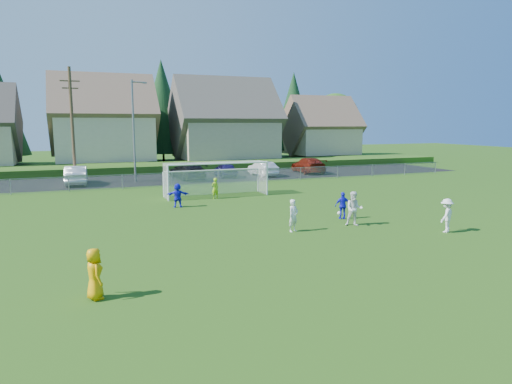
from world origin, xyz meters
The scene contains 22 objects.
ground centered at (0.00, 0.00, 0.00)m, with size 160.00×160.00×0.00m, color #193D0C.
asphalt_lot centered at (0.00, 27.50, 0.01)m, with size 60.00×60.00×0.00m, color black.
grass_embankment centered at (0.00, 35.00, 0.40)m, with size 70.00×6.00×0.80m, color #1E420F.
soccer_ball centered at (4.61, 6.57, 0.11)m, with size 0.22×0.22×0.22m, color white.
referee centered at (-9.06, -1.70, 0.79)m, with size 0.77×0.50×1.57m, color #E79A04.
player_white_a centered at (0.33, 3.89, 0.80)m, with size 0.58×0.38×1.59m, color silver.
player_white_b centered at (3.81, 3.89, 0.89)m, with size 0.87×0.68×1.79m, color silver.
player_white_c centered at (7.20, 1.05, 0.83)m, with size 1.07×0.61×1.65m, color silver.
player_blue_a centered at (4.19, 5.55, 0.75)m, with size 0.88×0.37×1.50m, color #1618D1.
player_blue_b centered at (-3.55, 12.44, 0.76)m, with size 1.41×0.45×1.52m, color #1618D1.
goalkeeper centered at (-0.41, 14.77, 0.73)m, with size 0.53×0.35×1.46m, color #92C717.
car_b centered at (-9.42, 26.35, 0.81)m, with size 1.72×4.93×1.62m, color silver.
car_d centered at (0.40, 26.52, 0.80)m, with size 2.24×5.50×1.60m, color black.
car_e centered at (4.30, 27.03, 0.70)m, with size 1.65×4.11×1.40m, color #1A154B.
car_f centered at (8.07, 26.50, 0.72)m, with size 1.52×4.35×1.43m, color silver.
car_g centered at (13.63, 27.28, 0.81)m, with size 2.26×5.57×1.62m, color maroon.
soccer_goal centered at (0.00, 16.05, 1.63)m, with size 7.42×1.90×2.50m.
chainlink_fence centered at (0.00, 22.00, 0.63)m, with size 52.06×0.06×1.20m.
streetlight centered at (-4.45, 26.00, 4.84)m, with size 1.38×0.18×9.00m.
utility_pole centered at (-9.50, 27.00, 5.15)m, with size 1.60×0.26×10.00m.
houses_row centered at (1.97, 42.46, 7.33)m, with size 53.90×11.45×13.27m.
tree_row centered at (1.04, 48.74, 6.91)m, with size 65.98×12.36×13.80m.
Camera 1 is at (-9.38, -15.70, 5.26)m, focal length 32.00 mm.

